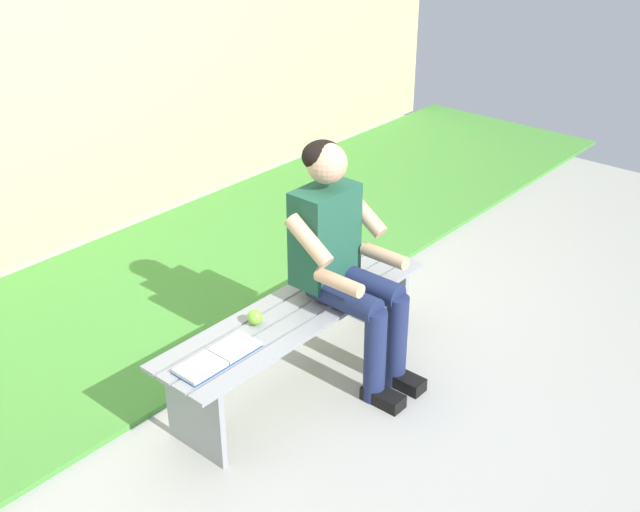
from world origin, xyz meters
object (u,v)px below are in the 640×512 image
(person_seated, at_px, (343,256))
(apple, at_px, (255,317))
(bench_near, at_px, (297,328))
(book_open, at_px, (218,358))

(person_seated, height_order, apple, person_seated)
(bench_near, relative_size, book_open, 3.93)
(person_seated, bearing_deg, apple, -19.26)
(person_seated, height_order, book_open, person_seated)
(apple, distance_m, book_open, 0.33)
(book_open, bearing_deg, bench_near, -177.80)
(bench_near, distance_m, person_seated, 0.43)
(apple, relative_size, book_open, 0.19)
(person_seated, bearing_deg, bench_near, -22.97)
(apple, xyz_separation_m, book_open, (0.32, 0.08, -0.03))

